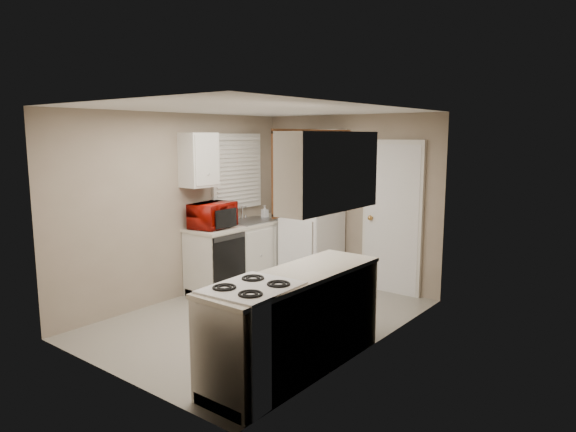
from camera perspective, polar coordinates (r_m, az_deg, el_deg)
The scene contains 19 objects.
floor at distance 6.12m, azimuth -2.95°, elevation -11.28°, with size 3.80×3.80×0.00m, color #AEA99C.
ceiling at distance 5.75m, azimuth -3.14°, elevation 11.78°, with size 3.80×3.80×0.00m, color white.
wall_left at distance 6.81m, azimuth -11.96°, elevation 1.03°, with size 3.80×3.80×0.00m, color gray.
wall_right at distance 5.02m, azimuth 9.10°, elevation -1.67°, with size 3.80×3.80×0.00m, color gray.
wall_back at distance 7.34m, azimuth 6.76°, elevation 1.73°, with size 2.80×2.80×0.00m, color gray.
wall_front at distance 4.58m, azimuth -18.88°, elevation -3.07°, with size 2.80×2.80×0.00m, color gray.
left_counter at distance 7.34m, azimuth -4.85°, elevation -4.19°, with size 0.60×1.80×0.90m, color silver.
dishwasher at distance 6.72m, azimuth -6.53°, elevation -5.11°, with size 0.03×0.58×0.72m, color black.
sink at distance 7.37m, azimuth -4.10°, elevation -0.88°, with size 0.54×0.74×0.16m, color gray.
microwave at distance 6.87m, azimuth -8.36°, elevation -0.06°, with size 0.33×0.60×0.40m, color #950C04.
soap_bottle at distance 7.64m, azimuth -2.59°, elevation 0.55°, with size 0.08×0.08×0.18m, color beige.
window_blinds at distance 7.45m, azimuth -5.65°, elevation 4.95°, with size 0.10×0.98×1.08m, color silver.
upper_cabinet_left at distance 6.79m, azimuth -9.87°, elevation 6.16°, with size 0.30×0.45×0.70m, color silver.
refrigerator at distance 7.31m, azimuth 2.66°, elevation -1.12°, with size 0.69×0.67×1.68m, color white.
cabinet_over_fridge at distance 7.37m, azimuth 3.58°, elevation 8.04°, with size 0.70×0.30×0.40m, color silver.
interior_door at distance 6.99m, azimuth 11.46°, elevation -0.24°, with size 0.86×0.06×2.08m, color white.
right_counter at distance 4.73m, azimuth 0.79°, elevation -11.67°, with size 0.60×2.00×0.90m, color silver.
stove at distance 4.33m, azimuth -3.98°, elevation -13.71°, with size 0.60×0.74×0.90m, color white.
upper_cabinet_right at distance 4.60m, azimuth 4.60°, elevation 4.98°, with size 0.30×1.20×0.70m, color silver.
Camera 1 is at (3.78, -4.32, 2.12)m, focal length 32.00 mm.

